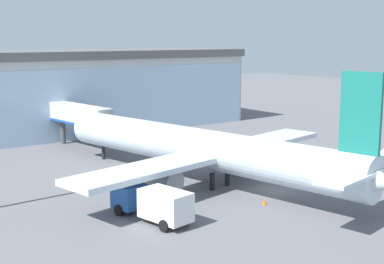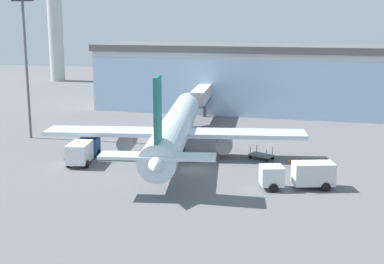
{
  "view_description": "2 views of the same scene",
  "coord_description": "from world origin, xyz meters",
  "px_view_note": "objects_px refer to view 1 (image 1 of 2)",
  "views": [
    {
      "loc": [
        -34.62,
        -33.29,
        13.91
      ],
      "look_at": [
        -3.62,
        7.26,
        4.91
      ],
      "focal_mm": 50.0,
      "sensor_mm": 36.0,
      "label": 1
    },
    {
      "loc": [
        14.25,
        -56.45,
        16.62
      ],
      "look_at": [
        -0.96,
        4.65,
        3.29
      ],
      "focal_mm": 50.0,
      "sensor_mm": 36.0,
      "label": 2
    }
  ],
  "objects_px": {
    "baggage_cart": "(276,162)",
    "safety_cone_wingtip": "(303,162)",
    "jet_bridge": "(79,116)",
    "airplane": "(203,149)",
    "safety_cone_nose": "(264,202)",
    "catering_truck": "(153,202)"
  },
  "relations": [
    {
      "from": "safety_cone_nose",
      "to": "jet_bridge",
      "type": "bearing_deg",
      "value": 93.53
    },
    {
      "from": "airplane",
      "to": "catering_truck",
      "type": "bearing_deg",
      "value": 112.1
    },
    {
      "from": "safety_cone_nose",
      "to": "airplane",
      "type": "bearing_deg",
      "value": 89.56
    },
    {
      "from": "airplane",
      "to": "baggage_cart",
      "type": "relative_size",
      "value": 12.22
    },
    {
      "from": "baggage_cart",
      "to": "safety_cone_nose",
      "type": "height_order",
      "value": "baggage_cart"
    },
    {
      "from": "airplane",
      "to": "safety_cone_wingtip",
      "type": "xyz_separation_m",
      "value": [
        13.96,
        -0.39,
        -3.14
      ]
    },
    {
      "from": "airplane",
      "to": "baggage_cart",
      "type": "distance_m",
      "value": 11.01
    },
    {
      "from": "baggage_cart",
      "to": "safety_cone_wingtip",
      "type": "xyz_separation_m",
      "value": [
        3.36,
        -0.87,
        -0.23
      ]
    },
    {
      "from": "airplane",
      "to": "safety_cone_wingtip",
      "type": "distance_m",
      "value": 14.31
    },
    {
      "from": "airplane",
      "to": "baggage_cart",
      "type": "xyz_separation_m",
      "value": [
        10.6,
        0.47,
        -2.91
      ]
    },
    {
      "from": "jet_bridge",
      "to": "catering_truck",
      "type": "xyz_separation_m",
      "value": [
        -7.72,
        -28.66,
        -2.72
      ]
    },
    {
      "from": "jet_bridge",
      "to": "safety_cone_wingtip",
      "type": "distance_m",
      "value": 28.3
    },
    {
      "from": "safety_cone_wingtip",
      "to": "safety_cone_nose",
      "type": "bearing_deg",
      "value": -150.31
    },
    {
      "from": "safety_cone_wingtip",
      "to": "baggage_cart",
      "type": "bearing_deg",
      "value": 165.51
    },
    {
      "from": "catering_truck",
      "to": "safety_cone_nose",
      "type": "relative_size",
      "value": 13.74
    },
    {
      "from": "airplane",
      "to": "safety_cone_nose",
      "type": "height_order",
      "value": "airplane"
    },
    {
      "from": "jet_bridge",
      "to": "safety_cone_wingtip",
      "type": "bearing_deg",
      "value": -151.34
    },
    {
      "from": "airplane",
      "to": "safety_cone_nose",
      "type": "xyz_separation_m",
      "value": [
        -0.06,
        -8.39,
        -3.14
      ]
    },
    {
      "from": "airplane",
      "to": "safety_cone_wingtip",
      "type": "relative_size",
      "value": 71.42
    },
    {
      "from": "baggage_cart",
      "to": "airplane",
      "type": "bearing_deg",
      "value": 27.44
    },
    {
      "from": "jet_bridge",
      "to": "catering_truck",
      "type": "distance_m",
      "value": 29.81
    },
    {
      "from": "catering_truck",
      "to": "baggage_cart",
      "type": "distance_m",
      "value": 21.34
    }
  ]
}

